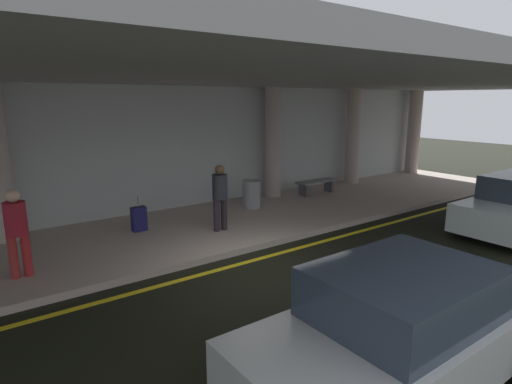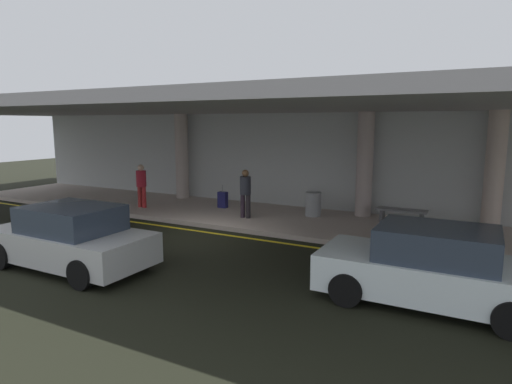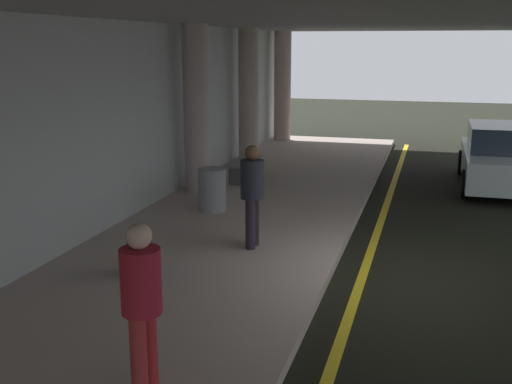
{
  "view_description": "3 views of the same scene",
  "coord_description": "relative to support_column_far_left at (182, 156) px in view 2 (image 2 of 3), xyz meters",
  "views": [
    {
      "loc": [
        -4.79,
        -6.36,
        3.4
      ],
      "look_at": [
        1.25,
        1.93,
        1.13
      ],
      "focal_mm": 29.46,
      "sensor_mm": 36.0,
      "label": 1
    },
    {
      "loc": [
        7.74,
        -10.38,
        3.4
      ],
      "look_at": [
        1.2,
        1.86,
        1.19
      ],
      "focal_mm": 30.28,
      "sensor_mm": 36.0,
      "label": 2
    },
    {
      "loc": [
        -8.9,
        -0.34,
        3.4
      ],
      "look_at": [
        0.2,
        2.27,
        1.15
      ],
      "focal_mm": 44.07,
      "sensor_mm": 36.0,
      "label": 3
    }
  ],
  "objects": [
    {
      "name": "support_column_left_mid",
      "position": [
        8.0,
        0.0,
        0.0
      ],
      "size": [
        0.57,
        0.57,
        3.65
      ],
      "primitive_type": "cylinder",
      "color": "#B3A09C",
      "rests_on": "sidewalk"
    },
    {
      "name": "lane_stripe_yellow",
      "position": [
        4.0,
        -4.16,
        -1.97
      ],
      "size": [
        26.0,
        0.14,
        0.01
      ],
      "primitive_type": "cube",
      "color": "yellow",
      "rests_on": "ground"
    },
    {
      "name": "bench_metal",
      "position": [
        9.44,
        -0.67,
        -1.47
      ],
      "size": [
        1.6,
        0.5,
        0.48
      ],
      "color": "slate",
      "rests_on": "sidewalk"
    },
    {
      "name": "person_waiting_for_ride",
      "position": [
        -0.01,
        -2.57,
        -0.86
      ],
      "size": [
        0.38,
        0.38,
        1.68
      ],
      "rotation": [
        0.0,
        0.0,
        5.7
      ],
      "color": "maroon",
      "rests_on": "sidewalk"
    },
    {
      "name": "trash_bin_steel",
      "position": [
        6.46,
        -0.9,
        -1.4
      ],
      "size": [
        0.56,
        0.56,
        0.85
      ],
      "primitive_type": "cylinder",
      "color": "gray",
      "rests_on": "sidewalk"
    },
    {
      "name": "traveler_with_luggage",
      "position": [
        4.49,
        -2.31,
        -0.86
      ],
      "size": [
        0.38,
        0.38,
        1.68
      ],
      "rotation": [
        0.0,
        0.0,
        1.83
      ],
      "color": "#2B202C",
      "rests_on": "sidewalk"
    },
    {
      "name": "support_column_center",
      "position": [
        12.0,
        0.0,
        0.0
      ],
      "size": [
        0.57,
        0.57,
        3.65
      ],
      "primitive_type": "cylinder",
      "color": "#BDA89C",
      "rests_on": "sidewalk"
    },
    {
      "name": "ceiling_overhang",
      "position": [
        4.0,
        -2.13,
        1.97
      ],
      "size": [
        28.0,
        13.2,
        0.3
      ],
      "primitive_type": "cube",
      "color": "#999598",
      "rests_on": "support_column_far_left"
    },
    {
      "name": "car_white",
      "position": [
        10.98,
        -6.67,
        -1.26
      ],
      "size": [
        4.1,
        1.92,
        1.5
      ],
      "rotation": [
        0.0,
        0.0,
        -0.04
      ],
      "color": "white",
      "rests_on": "ground"
    },
    {
      "name": "suitcase_upright_primary",
      "position": [
        2.81,
        -1.13,
        -1.51
      ],
      "size": [
        0.36,
        0.22,
        0.9
      ],
      "rotation": [
        0.0,
        0.0,
        -0.09
      ],
      "color": "#18194D",
      "rests_on": "sidewalk"
    },
    {
      "name": "sidewalk",
      "position": [
        4.0,
        -1.63,
        -1.9
      ],
      "size": [
        26.0,
        4.2,
        0.15
      ],
      "primitive_type": "cube",
      "color": "#B6A59B",
      "rests_on": "ground"
    },
    {
      "name": "ground_plane",
      "position": [
        4.0,
        -4.73,
        -1.97
      ],
      "size": [
        60.0,
        60.0,
        0.0
      ],
      "primitive_type": "plane",
      "color": "black"
    },
    {
      "name": "car_silver",
      "position": [
        3.21,
        -8.44,
        -1.26
      ],
      "size": [
        4.1,
        1.92,
        1.5
      ],
      "rotation": [
        0.0,
        0.0,
        3.08
      ],
      "color": "#B7B9B8",
      "rests_on": "ground"
    },
    {
      "name": "support_column_far_left",
      "position": [
        0.0,
        0.0,
        0.0
      ],
      "size": [
        0.57,
        0.57,
        3.65
      ],
      "primitive_type": "cylinder",
      "color": "#B7A79F",
      "rests_on": "sidewalk"
    },
    {
      "name": "terminal_back_wall",
      "position": [
        4.0,
        0.62,
        -0.07
      ],
      "size": [
        26.0,
        0.3,
        3.8
      ],
      "primitive_type": "cube",
      "color": "#B5B8B8",
      "rests_on": "ground"
    }
  ]
}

